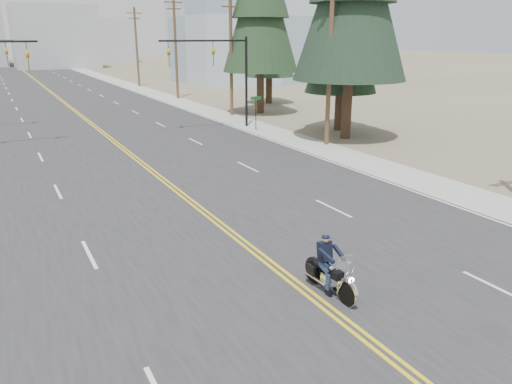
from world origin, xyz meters
name	(u,v)px	position (x,y,z in m)	size (l,w,h in m)	color
road	(49,90)	(0.00, 70.00, 0.01)	(20.00, 200.00, 0.01)	#303033
sidewalk_right	(133,87)	(11.50, 70.00, 0.01)	(3.00, 200.00, 0.01)	#A5A5A0
traffic_mast_right	(223,65)	(8.98, 32.00, 4.94)	(7.10, 0.26, 7.00)	black
street_sign	(256,107)	(10.80, 30.00, 1.80)	(0.90, 0.06, 2.62)	black
utility_pole_b	(330,53)	(12.50, 23.00, 5.98)	(2.20, 0.30, 11.50)	brown
utility_pole_c	(231,51)	(12.50, 38.00, 5.73)	(2.20, 0.30, 11.00)	brown
utility_pole_d	(176,46)	(12.50, 53.00, 5.98)	(2.20, 0.30, 11.50)	brown
utility_pole_e	(137,46)	(12.50, 70.00, 5.73)	(2.20, 0.30, 11.00)	brown
glass_building	(256,17)	(32.00, 70.00, 10.00)	(24.00, 16.00, 20.00)	#9EB5CC
haze_bldg_b	(54,37)	(8.00, 125.00, 7.00)	(18.00, 14.00, 14.00)	#ADB2B7
haze_bldg_c	(207,28)	(40.00, 110.00, 9.00)	(16.00, 12.00, 18.00)	#B7BCC6
haze_bldg_e	(106,40)	(25.00, 150.00, 6.00)	(14.00, 14.00, 12.00)	#B7BCC6
motorcyclist	(331,266)	(0.57, 6.13, 0.84)	(0.93, 2.16, 1.69)	black
conifer_mid	(344,17)	(16.61, 27.17, 8.36)	(5.46, 5.46, 14.57)	#382619
conifer_far	(269,24)	(19.86, 44.10, 8.26)	(5.37, 5.37, 14.39)	#382619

